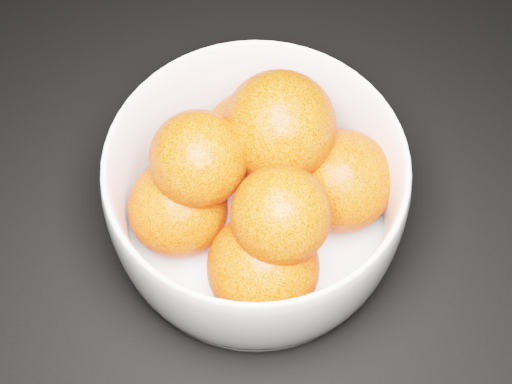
# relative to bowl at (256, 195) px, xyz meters

# --- Properties ---
(bowl) EXTENTS (0.22, 0.22, 0.11)m
(bowl) POSITION_rel_bowl_xyz_m (0.00, 0.00, 0.00)
(bowl) COLOR white
(bowl) RESTS_ON ground
(orange_pile) EXTENTS (0.19, 0.18, 0.13)m
(orange_pile) POSITION_rel_bowl_xyz_m (0.00, 0.00, 0.01)
(orange_pile) COLOR #EF3B0D
(orange_pile) RESTS_ON bowl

